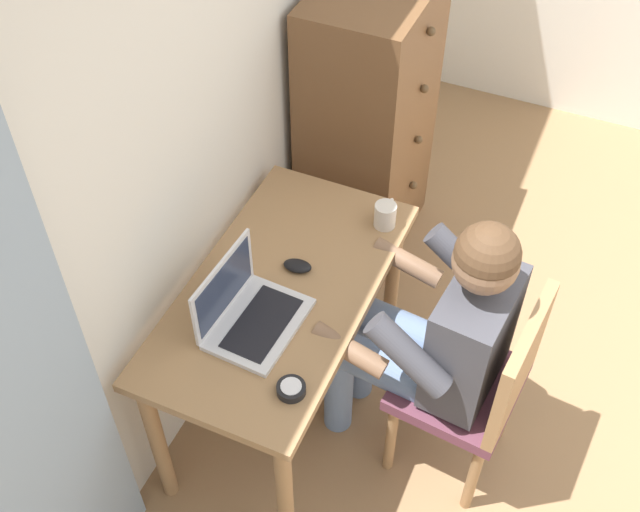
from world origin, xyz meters
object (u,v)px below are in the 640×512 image
dresser (368,126)px  coffee_mug (385,215)px  computer_mouse (297,266)px  desk_clock (291,389)px  chair (479,384)px  person_seated (435,330)px  laptop (247,311)px  desk (282,309)px

dresser → coffee_mug: bearing=-153.9°
computer_mouse → desk_clock: bearing=-164.7°
chair → person_seated: size_ratio=0.74×
chair → computer_mouse: bearing=87.0°
computer_mouse → coffee_mug: 0.39m
chair → laptop: (-0.24, 0.75, 0.29)m
desk_clock → coffee_mug: bearing=-0.3°
dresser → laptop: bearing=-177.3°
chair → dresser: bearing=39.0°
laptop → computer_mouse: bearing=-10.6°
laptop → desk_clock: laptop is taller
person_seated → coffee_mug: 0.48m
desk → computer_mouse: (0.10, -0.02, 0.13)m
dresser → computer_mouse: size_ratio=12.93×
chair → desk: bearing=95.0°
desk → desk_clock: 0.44m
dresser → chair: bearing=-141.0°
computer_mouse → coffee_mug: size_ratio=0.83×
chair → laptop: bearing=107.6°
laptop → coffee_mug: (0.60, -0.25, -0.00)m
dresser → chair: (-0.99, -0.80, -0.15)m
dresser → computer_mouse: dresser is taller
chair → desk_clock: chair is taller
desk → coffee_mug: (0.43, -0.21, 0.16)m
chair → person_seated: bearing=84.9°
dresser → coffee_mug: size_ratio=10.78×
desk_clock → computer_mouse: bearing=22.8°
chair → laptop: size_ratio=2.51×
person_seated → laptop: (-0.25, 0.56, 0.11)m
person_seated → laptop: person_seated is taller
chair → coffee_mug: size_ratio=7.39×
desk → desk_clock: (-0.36, -0.21, 0.13)m
dresser → person_seated: (-0.98, -0.62, 0.03)m
laptop → computer_mouse: laptop is taller
laptop → person_seated: bearing=-65.8°
laptop → desk_clock: bearing=-127.7°
desk → dresser: bearing=5.0°
laptop → chair: bearing=-72.4°
person_seated → desk_clock: person_seated is taller
desk → dresser: 1.06m
desk → person_seated: person_seated is taller
dresser → desk_clock: bearing=-167.9°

